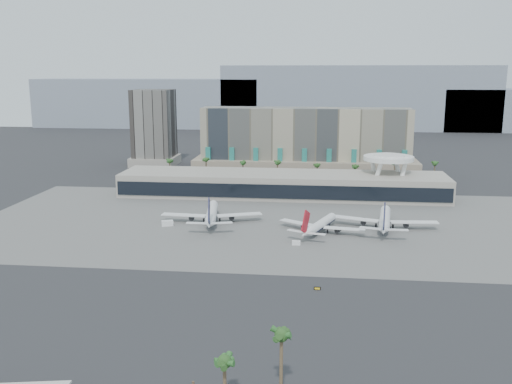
# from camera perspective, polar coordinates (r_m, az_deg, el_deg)

# --- Properties ---
(ground) EXTENTS (900.00, 900.00, 0.00)m
(ground) POSITION_cam_1_polar(r_m,az_deg,el_deg) (196.11, 0.50, -7.25)
(ground) COLOR #232326
(ground) RESTS_ON ground
(apron_pad) EXTENTS (260.00, 130.00, 0.06)m
(apron_pad) POSITION_cam_1_polar(r_m,az_deg,el_deg) (248.45, 1.80, -3.06)
(apron_pad) COLOR #5B5B59
(apron_pad) RESTS_ON ground
(mountain_ridge) EXTENTS (680.00, 60.00, 70.00)m
(mountain_ridge) POSITION_cam_1_polar(r_m,az_deg,el_deg) (655.08, 7.23, 8.93)
(mountain_ridge) COLOR gray
(mountain_ridge) RESTS_ON ground
(hotel) EXTENTS (140.00, 30.00, 42.00)m
(hotel) POSITION_cam_1_polar(r_m,az_deg,el_deg) (361.82, 4.92, 4.40)
(hotel) COLOR tan
(hotel) RESTS_ON ground
(office_tower) EXTENTS (30.00, 30.00, 52.00)m
(office_tower) POSITION_cam_1_polar(r_m,az_deg,el_deg) (402.78, -10.14, 5.92)
(office_tower) COLOR black
(office_tower) RESTS_ON ground
(terminal) EXTENTS (170.00, 32.50, 14.50)m
(terminal) POSITION_cam_1_polar(r_m,az_deg,el_deg) (300.26, 2.65, 0.86)
(terminal) COLOR #B8B1A2
(terminal) RESTS_ON ground
(saucer_structure) EXTENTS (26.00, 26.00, 21.89)m
(saucer_structure) POSITION_cam_1_polar(r_m,az_deg,el_deg) (305.81, 13.10, 3.03)
(saucer_structure) COLOR white
(saucer_structure) RESTS_ON ground
(palm_row) EXTENTS (157.80, 2.80, 13.10)m
(palm_row) POSITION_cam_1_polar(r_m,az_deg,el_deg) (333.77, 4.25, 2.67)
(palm_row) COLOR brown
(palm_row) RESTS_ON ground
(airliner_left) EXTENTS (43.69, 45.26, 15.67)m
(airliner_left) POSITION_cam_1_polar(r_m,az_deg,el_deg) (248.02, -4.47, -2.18)
(airliner_left) COLOR white
(airliner_left) RESTS_ON ground
(airliner_centre) EXTENTS (35.18, 36.32, 13.15)m
(airliner_centre) POSITION_cam_1_polar(r_m,az_deg,el_deg) (233.89, 6.44, -3.27)
(airliner_centre) COLOR white
(airliner_centre) RESTS_ON ground
(airliner_right) EXTENTS (43.69, 45.23, 15.65)m
(airliner_right) POSITION_cam_1_polar(r_m,az_deg,el_deg) (244.19, 12.75, -2.68)
(airliner_right) COLOR white
(airliner_right) RESTS_ON ground
(service_vehicle_a) EXTENTS (5.37, 3.99, 2.36)m
(service_vehicle_a) POSITION_cam_1_polar(r_m,az_deg,el_deg) (245.56, -8.85, -3.11)
(service_vehicle_a) COLOR white
(service_vehicle_a) RESTS_ON ground
(service_vehicle_b) EXTENTS (3.23, 1.96, 1.61)m
(service_vehicle_b) POSITION_cam_1_polar(r_m,az_deg,el_deg) (217.45, 4.03, -5.10)
(service_vehicle_b) COLOR white
(service_vehicle_b) RESTS_ON ground
(taxiway_sign) EXTENTS (2.13, 0.38, 0.96)m
(taxiway_sign) POSITION_cam_1_polar(r_m,az_deg,el_deg) (175.31, 6.15, -9.56)
(taxiway_sign) COLOR black
(taxiway_sign) RESTS_ON ground
(near_palm_a) EXTENTS (6.00, 6.00, 11.80)m
(near_palm_a) POSITION_cam_1_polar(r_m,az_deg,el_deg) (114.50, -3.17, -17.20)
(near_palm_a) COLOR brown
(near_palm_a) RESTS_ON ground
(near_palm_b) EXTENTS (6.00, 6.00, 15.61)m
(near_palm_b) POSITION_cam_1_polar(r_m,az_deg,el_deg) (115.69, 2.56, -14.78)
(near_palm_b) COLOR brown
(near_palm_b) RESTS_ON ground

